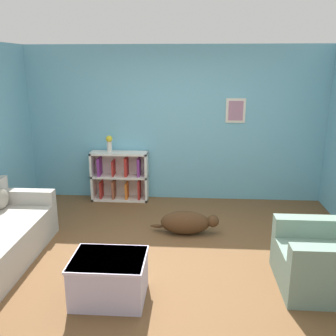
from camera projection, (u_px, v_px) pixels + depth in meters
ground_plane at (166, 260)px, 4.54m from camera, size 14.00×14.00×0.00m
wall_back at (175, 124)px, 6.35m from camera, size 5.60×0.13×2.60m
bookshelf at (120, 176)px, 6.46m from camera, size 0.97×0.29×0.85m
coffee_table at (109, 277)px, 3.74m from camera, size 0.74×0.58×0.45m
dog at (187, 222)px, 5.20m from camera, size 0.96×0.30×0.33m
vase at (109, 143)px, 6.29m from camera, size 0.11×0.11×0.28m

